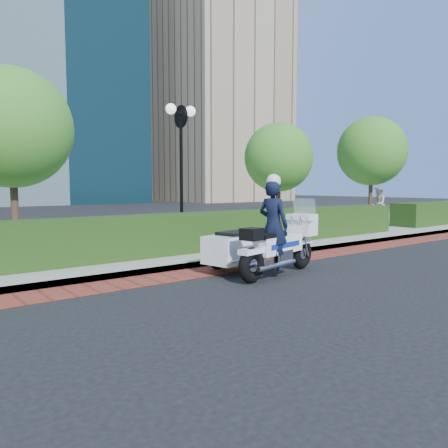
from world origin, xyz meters
TOP-DOWN VIEW (x-y plane):
  - ground at (0.00, 0.00)m, footprint 120.00×120.00m
  - brick_strip at (0.00, 1.50)m, footprint 60.00×1.00m
  - sidewalk at (0.00, 6.00)m, footprint 60.00×8.00m
  - hedge_main at (0.00, 3.60)m, footprint 18.00×1.20m
  - lamppost at (1.00, 5.20)m, footprint 1.02×0.70m
  - tree_b at (-3.50, 6.50)m, footprint 3.20×3.20m
  - tree_c at (6.50, 6.50)m, footprint 2.80×2.80m
  - tree_d at (13.00, 6.50)m, footprint 3.40×3.40m
  - tower_right at (28.00, 38.00)m, footprint 14.00×12.00m
  - police_motorcycle at (0.08, 0.58)m, footprint 2.63×1.89m
  - pedestrian at (12.29, 5.60)m, footprint 1.05×0.99m

SIDE VIEW (x-z plane):
  - ground at x=0.00m, z-range 0.00..0.00m
  - brick_strip at x=0.00m, z-range 0.00..0.01m
  - sidewalk at x=0.00m, z-range 0.00..0.15m
  - hedge_main at x=0.00m, z-range 0.15..1.15m
  - police_motorcycle at x=0.08m, z-range -0.34..1.81m
  - pedestrian at x=12.29m, z-range 0.15..1.86m
  - lamppost at x=1.00m, z-range 0.85..5.06m
  - tree_c at x=6.50m, z-range 0.90..5.20m
  - tree_b at x=-3.50m, z-range 0.99..5.88m
  - tree_d at x=13.00m, z-range 1.03..6.19m
  - tower_right at x=28.00m, z-range 0.00..28.00m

